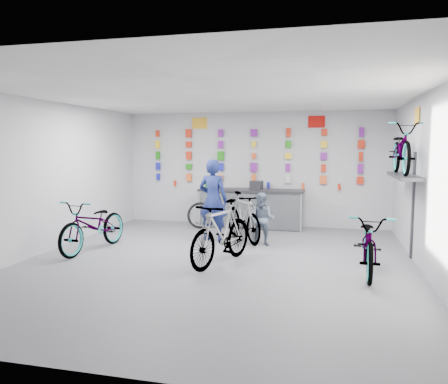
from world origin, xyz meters
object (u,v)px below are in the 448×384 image
(bike_service, at_px, (243,217))
(customer, at_px, (262,219))
(clerk, at_px, (213,200))
(bike_left, at_px, (94,225))
(bike_right, at_px, (369,243))
(bike_center, at_px, (222,233))
(counter, at_px, (251,209))

(bike_service, xyz_separation_m, customer, (0.49, -0.36, 0.02))
(customer, bearing_deg, clerk, 176.43)
(bike_left, xyz_separation_m, bike_right, (5.25, -0.36, -0.01))
(bike_center, height_order, bike_service, bike_center)
(bike_right, distance_m, customer, 2.60)
(counter, relative_size, bike_center, 1.42)
(bike_service, bearing_deg, bike_right, -72.80)
(counter, bearing_deg, bike_service, -86.09)
(counter, distance_m, bike_service, 1.58)
(bike_left, relative_size, customer, 1.78)
(counter, distance_m, bike_center, 3.58)
(bike_center, height_order, customer, bike_center)
(bike_center, xyz_separation_m, bike_right, (2.51, 0.02, -0.06))
(bike_service, bearing_deg, bike_left, 176.18)
(bike_left, bearing_deg, bike_right, 3.21)
(counter, bearing_deg, clerk, -107.71)
(customer, bearing_deg, counter, 114.77)
(bike_left, xyz_separation_m, bike_service, (2.74, 1.62, 0.01))
(clerk, relative_size, customer, 1.62)
(bike_left, height_order, bike_service, bike_service)
(bike_center, relative_size, clerk, 1.04)
(bike_service, bearing_deg, customer, -71.14)
(counter, distance_m, clerk, 1.85)
(clerk, distance_m, customer, 1.22)
(bike_center, xyz_separation_m, bike_service, (-0.00, 2.00, -0.03))
(bike_right, height_order, customer, customer)
(bike_left, bearing_deg, counter, 57.78)
(customer, bearing_deg, bike_right, -30.92)
(counter, relative_size, bike_left, 1.34)
(clerk, bearing_deg, bike_center, 116.36)
(clerk, bearing_deg, bike_left, 42.56)
(bike_left, distance_m, bike_service, 3.18)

